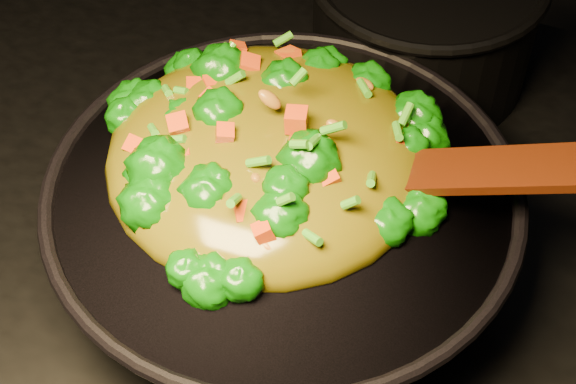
% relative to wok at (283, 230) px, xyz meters
% --- Properties ---
extents(wok, '(0.49, 0.49, 0.11)m').
position_rel_wok_xyz_m(wok, '(0.00, 0.00, 0.00)').
color(wok, black).
rests_on(wok, stovetop).
extents(stir_fry, '(0.34, 0.34, 0.10)m').
position_rel_wok_xyz_m(stir_fry, '(-0.02, 0.02, 0.10)').
color(stir_fry, '#0E5D06').
rests_on(stir_fry, wok).
extents(spatula, '(0.29, 0.07, 0.12)m').
position_rel_wok_xyz_m(spatula, '(0.17, 0.05, 0.11)').
color(spatula, '#371908').
rests_on(spatula, wok).
extents(back_pot, '(0.25, 0.25, 0.13)m').
position_rel_wok_xyz_m(back_pot, '(0.03, 0.31, 0.01)').
color(back_pot, black).
rests_on(back_pot, stovetop).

